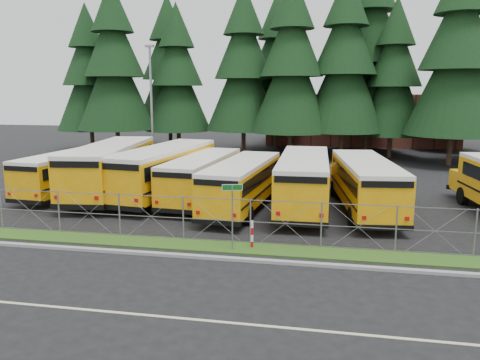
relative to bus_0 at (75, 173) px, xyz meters
name	(u,v)px	position (x,y,z in m)	size (l,w,h in m)	color
ground	(276,238)	(13.74, -6.98, -1.34)	(120.00, 120.00, 0.00)	black
curb	(267,261)	(13.74, -10.08, -1.28)	(50.00, 0.25, 0.12)	gray
grass_verge	(271,250)	(13.74, -8.68, -1.31)	(50.00, 1.40, 0.06)	#274F16
road_lane_line	(246,324)	(13.74, -14.98, -1.33)	(50.00, 0.12, 0.01)	beige
chainlink_fence	(274,223)	(13.74, -7.98, -0.34)	(44.00, 0.10, 2.00)	gray
brick_building	(359,119)	(19.74, 33.02, 1.66)	(22.00, 10.00, 6.00)	brown
bus_0	(75,173)	(0.00, 0.00, 0.00)	(2.41, 10.22, 2.68)	orange
bus_1	(113,169)	(2.65, 0.06, 0.28)	(2.91, 12.33, 3.23)	orange
bus_2	(167,172)	(6.19, 0.11, 0.22)	(2.81, 11.92, 3.12)	orange
bus_3	(204,178)	(8.68, -0.41, 0.01)	(2.43, 10.29, 2.70)	orange
bus_4	(244,185)	(11.41, -2.00, 0.02)	(2.45, 10.38, 2.72)	orange
bus_5	(304,182)	(14.67, -1.25, 0.15)	(2.69, 11.39, 2.99)	orange
bus_6	(364,185)	(17.93, -1.29, 0.09)	(2.57, 10.88, 2.85)	orange
street_sign	(232,203)	(12.14, -8.95, 0.69)	(0.82, 0.54, 2.81)	gray
striped_bollard	(252,235)	(12.90, -8.54, -0.74)	(0.11, 0.11, 1.20)	#B20C0C
light_standard	(151,103)	(1.41, 10.27, 4.16)	(0.70, 0.35, 10.14)	gray
conifer_0	(89,78)	(-9.39, 20.18, 6.42)	(7.02, 7.02, 15.52)	black
conifer_1	(114,69)	(-5.49, 18.28, 7.31)	(7.83, 7.83, 17.31)	black
conifer_2	(177,78)	(0.21, 21.04, 6.37)	(6.97, 6.97, 15.43)	black
conifer_3	(244,71)	(7.40, 20.43, 7.11)	(7.65, 7.65, 16.91)	black
conifer_4	(291,68)	(12.34, 18.39, 7.26)	(7.78, 7.78, 17.20)	black
conifer_5	(344,66)	(17.27, 19.45, 7.44)	(7.94, 7.94, 17.57)	black
conifer_6	(394,79)	(21.94, 20.50, 6.23)	(6.85, 6.85, 15.14)	black
conifer_7	(457,59)	(26.52, 16.42, 7.74)	(8.21, 8.21, 18.17)	black
conifer_10	(169,72)	(-2.03, 24.87, 7.17)	(7.70, 7.70, 17.02)	black
conifer_11	(276,72)	(10.20, 25.12, 7.12)	(7.65, 7.65, 16.91)	black
conifer_12	(370,54)	(19.85, 23.61, 8.81)	(9.18, 9.18, 20.31)	black
conifer_13	(455,78)	(29.13, 27.17, 6.43)	(7.03, 7.03, 15.54)	black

